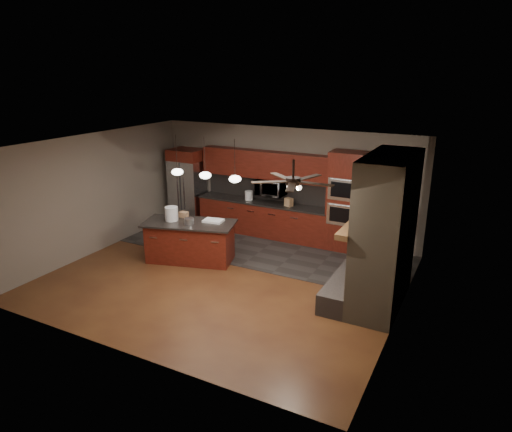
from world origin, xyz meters
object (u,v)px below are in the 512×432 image
Objects in this scene: counter_bucket at (249,195)px; microwave at (271,187)px; refrigerator at (188,187)px; oven_tower at (346,202)px; paint_tray at (213,221)px; kitchen_island at (190,241)px; counter_box at (289,202)px; white_bucket at (171,214)px; cardboard_box at (184,214)px; paint_can at (189,221)px.

microwave is at bearing 4.62° from counter_bucket.
refrigerator is (-2.49, -0.13, -0.25)m from microwave.
paint_tray is (-2.42, -1.99, -0.25)m from oven_tower.
refrigerator is 2.78m from kitchen_island.
oven_tower is at bearing -0.16° from counter_bucket.
counter_bucket reaches higher than counter_box.
white_bucket reaches higher than kitchen_island.
oven_tower is 3.80m from cardboard_box.
counter_bucket is at bearing 66.84° from kitchen_island.
counter_bucket is at bearing 179.84° from oven_tower.
microwave reaches higher than cardboard_box.
paint_can is (0.08, -0.11, 0.52)m from kitchen_island.
cardboard_box is at bearing 174.92° from paint_tray.
paint_tray is 2.01m from counter_bucket.
counter_box is at bearing 0.59° from refrigerator.
microwave is 3.09× the size of counter_bucket.
refrigerator is 0.95× the size of kitchen_island.
cardboard_box is 2.66m from counter_box.
kitchen_island is (-2.88, -2.28, -0.73)m from oven_tower.
counter_box is at bearing 55.20° from paint_tray.
counter_bucket is 1.16m from counter_box.
cardboard_box is (0.10, 0.32, -0.09)m from white_bucket.
cardboard_box is (-3.21, -2.03, -0.21)m from oven_tower.
oven_tower is 10.06× the size of counter_bucket.
counter_bucket is (0.71, 2.36, -0.06)m from white_bucket.
oven_tower reaches higher than counter_box.
oven_tower is 4.47m from refrigerator.
paint_can is at bearing -69.96° from kitchen_island.
microwave is at bearing 52.83° from kitchen_island.
oven_tower is 1.08× the size of kitchen_island.
microwave is 3.55× the size of paint_can.
white_bucket reaches higher than paint_tray.
oven_tower is at bearing 31.51° from paint_tray.
refrigerator is 6.71× the size of white_bucket.
oven_tower is 2.60m from counter_bucket.
counter_box reaches higher than paint_tray.
counter_bucket is (0.21, 2.40, 0.03)m from paint_can.
refrigerator is 4.86× the size of paint_tray.
cardboard_box is (1.26, -1.96, -0.07)m from refrigerator.
counter_box is (1.87, 2.31, -0.07)m from white_bucket.
kitchen_island is 0.54m from paint_can.
cardboard_box is 0.82× the size of counter_bucket.
white_bucket is at bearing -109.10° from cardboard_box.
white_bucket reaches higher than counter_bucket.
refrigerator is at bearing -176.99° from microwave.
microwave is 3.77× the size of cardboard_box.
paint_can is 2.41m from counter_bucket.
oven_tower is 7.60× the size of white_bucket.
microwave reaches higher than paint_tray.
kitchen_island is at bearing -39.97° from cardboard_box.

